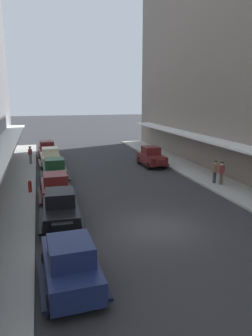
# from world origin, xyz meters

# --- Properties ---
(ground_plane) EXTENTS (200.00, 200.00, 0.00)m
(ground_plane) POSITION_xyz_m (0.00, 0.00, 0.00)
(ground_plane) COLOR #2D2D30
(sidewalk_left) EXTENTS (3.00, 60.00, 0.15)m
(sidewalk_left) POSITION_xyz_m (-7.50, 0.00, 0.07)
(sidewalk_left) COLOR #A8A59E
(sidewalk_left) RESTS_ON ground
(parked_car_0) EXTENTS (2.18, 4.28, 1.84)m
(parked_car_0) POSITION_xyz_m (-4.53, 10.70, 0.94)
(parked_car_0) COLOR #193D23
(parked_car_0) RESTS_ON ground
(parked_car_1) EXTENTS (2.28, 4.31, 1.84)m
(parked_car_1) POSITION_xyz_m (-4.76, -3.99, 0.94)
(parked_car_1) COLOR #19234C
(parked_car_1) RESTS_ON ground
(parked_car_2) EXTENTS (2.21, 4.28, 1.84)m
(parked_car_2) POSITION_xyz_m (-4.73, 5.68, 0.94)
(parked_car_2) COLOR #591919
(parked_car_2) RESTS_ON ground
(parked_car_3) EXTENTS (2.29, 4.31, 1.84)m
(parked_car_3) POSITION_xyz_m (-4.81, 20.45, 0.94)
(parked_car_3) COLOR #591919
(parked_car_3) RESTS_ON ground
(parked_car_4) EXTENTS (2.21, 4.28, 1.84)m
(parked_car_4) POSITION_xyz_m (4.70, 13.82, 0.94)
(parked_car_4) COLOR #591919
(parked_car_4) RESTS_ON ground
(parked_car_5) EXTENTS (2.28, 4.31, 1.84)m
(parked_car_5) POSITION_xyz_m (-4.63, 16.19, 0.94)
(parked_car_5) COLOR beige
(parked_car_5) RESTS_ON ground
(parked_car_6) EXTENTS (2.24, 4.30, 1.84)m
(parked_car_6) POSITION_xyz_m (-4.71, 1.48, 0.94)
(parked_car_6) COLOR black
(parked_car_6) RESTS_ON ground
(fire_hydrant) EXTENTS (0.24, 0.24, 0.82)m
(fire_hydrant) POSITION_xyz_m (-6.35, 7.61, 0.56)
(fire_hydrant) COLOR #B21E19
(fire_hydrant) RESTS_ON sidewalk_left
(pedestrian_0) EXTENTS (0.36, 0.28, 1.67)m
(pedestrian_0) POSITION_xyz_m (-6.47, 17.34, 1.01)
(pedestrian_0) COLOR slate
(pedestrian_0) RESTS_ON sidewalk_left
(pedestrian_1) EXTENTS (0.36, 0.28, 1.67)m
(pedestrian_1) POSITION_xyz_m (7.00, 6.32, 1.01)
(pedestrian_1) COLOR #2D2D33
(pedestrian_1) RESTS_ON sidewalk_right
(pedestrian_2) EXTENTS (0.36, 0.28, 1.67)m
(pedestrian_2) POSITION_xyz_m (7.26, 5.83, 1.01)
(pedestrian_2) COLOR #4C4238
(pedestrian_2) RESTS_ON sidewalk_right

